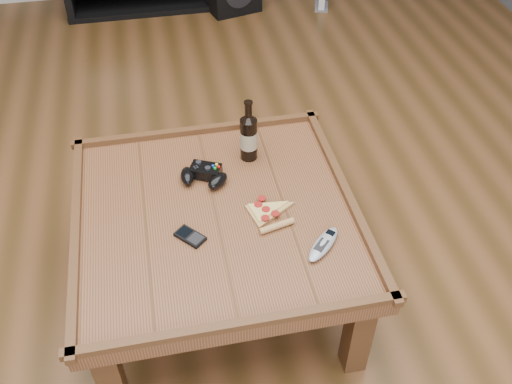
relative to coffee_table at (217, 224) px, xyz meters
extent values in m
plane|color=#4A3115|center=(0.00, 0.00, -0.39)|extent=(6.00, 6.00, 0.00)
cube|color=#4F2916|center=(0.00, 0.00, 0.03)|extent=(1.00, 1.00, 0.06)
cube|color=#442812|center=(-0.42, -0.42, -0.20)|extent=(0.08, 0.08, 0.39)
cube|color=#442812|center=(0.42, -0.42, -0.20)|extent=(0.08, 0.08, 0.39)
cube|color=#442812|center=(-0.42, 0.42, -0.20)|extent=(0.08, 0.08, 0.39)
cube|color=#442812|center=(0.42, 0.42, -0.20)|extent=(0.08, 0.08, 0.39)
cube|color=#442812|center=(0.00, 0.48, 0.07)|extent=(1.03, 0.03, 0.03)
cube|color=#442812|center=(0.00, -0.48, 0.07)|extent=(1.03, 0.03, 0.03)
cube|color=#442812|center=(0.48, 0.00, 0.07)|extent=(0.03, 1.03, 0.03)
cube|color=#442812|center=(-0.48, 0.00, 0.07)|extent=(0.03, 1.03, 0.03)
cube|color=black|center=(0.00, 2.75, -0.37)|extent=(1.40, 0.45, 0.04)
cylinder|color=black|center=(0.18, 0.28, 0.15)|extent=(0.07, 0.07, 0.18)
cone|color=black|center=(0.18, 0.28, 0.25)|extent=(0.06, 0.06, 0.03)
cylinder|color=black|center=(0.18, 0.28, 0.28)|extent=(0.03, 0.03, 0.06)
cylinder|color=black|center=(0.18, 0.28, 0.32)|extent=(0.03, 0.03, 0.01)
cylinder|color=tan|center=(0.18, 0.28, 0.15)|extent=(0.07, 0.07, 0.07)
cube|color=black|center=(-0.01, 0.20, 0.09)|extent=(0.13, 0.11, 0.04)
ellipsoid|color=black|center=(-0.08, 0.19, 0.08)|extent=(0.06, 0.10, 0.05)
ellipsoid|color=black|center=(0.03, 0.14, 0.08)|extent=(0.10, 0.10, 0.05)
cylinder|color=black|center=(-0.03, 0.23, 0.11)|extent=(0.02, 0.02, 0.01)
cylinder|color=black|center=(0.00, 0.19, 0.11)|extent=(0.02, 0.02, 0.01)
cylinder|color=yellow|center=(0.04, 0.21, 0.11)|extent=(0.01, 0.01, 0.01)
cylinder|color=red|center=(0.04, 0.19, 0.11)|extent=(0.01, 0.01, 0.01)
cylinder|color=#0C33CC|center=(0.02, 0.20, 0.11)|extent=(0.01, 0.01, 0.01)
cylinder|color=#0C9919|center=(0.03, 0.19, 0.11)|extent=(0.01, 0.01, 0.01)
cylinder|color=tan|center=(0.20, -0.12, 0.07)|extent=(0.13, 0.05, 0.02)
cylinder|color=#A61C15|center=(0.16, -0.08, 0.08)|extent=(0.03, 0.03, 0.00)
cylinder|color=#A61C15|center=(0.20, -0.06, 0.08)|extent=(0.03, 0.03, 0.00)
cylinder|color=#A61C15|center=(0.18, -0.03, 0.08)|extent=(0.03, 0.03, 0.00)
cylinder|color=#A61C15|center=(0.15, -0.01, 0.08)|extent=(0.03, 0.03, 0.00)
cylinder|color=#A61C15|center=(0.17, 0.02, 0.08)|extent=(0.03, 0.03, 0.00)
cube|color=black|center=(-0.10, -0.10, 0.07)|extent=(0.11, 0.12, 0.01)
cube|color=black|center=(-0.12, -0.08, 0.07)|extent=(0.06, 0.06, 0.00)
cube|color=black|center=(-0.09, -0.12, 0.07)|extent=(0.06, 0.06, 0.00)
ellipsoid|color=#9A9FA7|center=(0.33, -0.23, 0.07)|extent=(0.16, 0.17, 0.03)
cube|color=black|center=(0.36, -0.20, 0.08)|extent=(0.04, 0.04, 0.00)
cube|color=black|center=(0.32, -0.24, 0.08)|extent=(0.06, 0.06, 0.00)
cube|color=slate|center=(1.14, 2.44, -0.38)|extent=(0.14, 0.19, 0.02)
camera|label=1|loc=(-0.15, -1.44, 1.50)|focal=40.00mm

